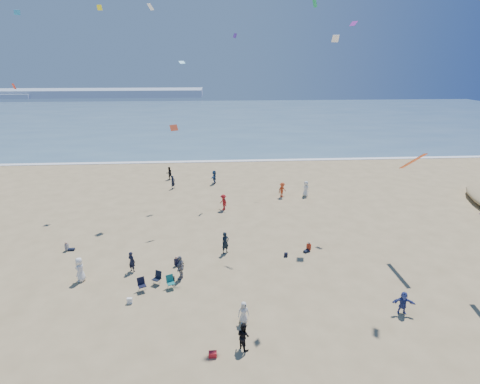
{
  "coord_description": "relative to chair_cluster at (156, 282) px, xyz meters",
  "views": [
    {
      "loc": [
        0.46,
        -14.52,
        15.46
      ],
      "look_at": [
        2.0,
        8.0,
        7.57
      ],
      "focal_mm": 28.0,
      "sensor_mm": 36.0,
      "label": 1
    }
  ],
  "objects": [
    {
      "name": "surf_line",
      "position": [
        3.95,
        35.97,
        -0.46
      ],
      "size": [
        220.0,
        1.2,
        0.08
      ],
      "primitive_type": "cube",
      "color": "white",
      "rests_on": "ground"
    },
    {
      "name": "cooler",
      "position": [
        4.03,
        -6.94,
        -0.35
      ],
      "size": [
        0.45,
        0.3,
        0.3
      ],
      "primitive_type": "cube",
      "color": "red",
      "rests_on": "ground"
    },
    {
      "name": "standing_flyers",
      "position": [
        6.66,
        8.23,
        0.39
      ],
      "size": [
        24.01,
        45.84,
        1.93
      ],
      "color": "black",
      "rests_on": "ground"
    },
    {
      "name": "kites_aloft",
      "position": [
        13.19,
        3.76,
        13.69
      ],
      "size": [
        38.9,
        43.21,
        29.87
      ],
      "color": "white",
      "rests_on": "ground"
    },
    {
      "name": "seated_group",
      "position": [
        3.15,
        -2.89,
        -0.08
      ],
      "size": [
        21.76,
        23.12,
        0.84
      ],
      "color": "white",
      "rests_on": "ground"
    },
    {
      "name": "white_tote",
      "position": [
        -1.57,
        -1.7,
        -0.3
      ],
      "size": [
        0.35,
        0.2,
        0.4
      ],
      "primitive_type": "cube",
      "color": "white",
      "rests_on": "ground"
    },
    {
      "name": "black_backpack",
      "position": [
        1.04,
        0.76,
        -0.31
      ],
      "size": [
        0.3,
        0.22,
        0.38
      ],
      "primitive_type": "cube",
      "color": "black",
      "rests_on": "ground"
    },
    {
      "name": "navy_bag",
      "position": [
        10.14,
        3.93,
        -0.33
      ],
      "size": [
        0.28,
        0.18,
        0.34
      ],
      "primitive_type": "cube",
      "color": "black",
      "rests_on": "ground"
    },
    {
      "name": "ocean",
      "position": [
        3.95,
        85.97,
        -0.47
      ],
      "size": [
        220.0,
        100.0,
        0.06
      ],
      "primitive_type": "cube",
      "color": "#476B84",
      "rests_on": "ground"
    },
    {
      "name": "chair_cluster",
      "position": [
        0.0,
        0.0,
        0.0
      ],
      "size": [
        2.79,
        1.61,
        1.0
      ],
      "color": "black",
      "rests_on": "ground"
    },
    {
      "name": "headland_far",
      "position": [
        -56.05,
        160.97,
        1.1
      ],
      "size": [
        110.0,
        20.0,
        3.2
      ],
      "primitive_type": "cube",
      "color": "#7A8EA8",
      "rests_on": "ground"
    }
  ]
}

